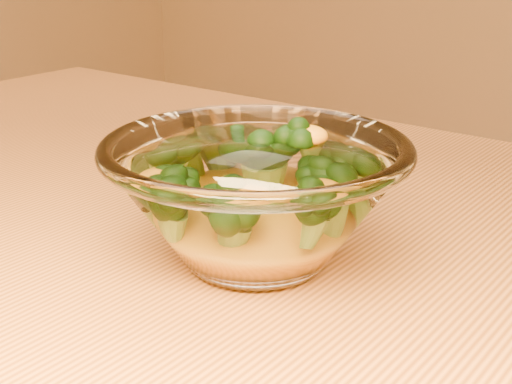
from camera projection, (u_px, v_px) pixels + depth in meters
table at (177, 350)px, 0.57m from camera, size 1.20×0.80×0.75m
glass_bowl at (256, 198)px, 0.47m from camera, size 0.21×0.21×0.09m
cheese_sauce at (256, 225)px, 0.48m from camera, size 0.11×0.11×0.03m
broccoli_heap at (254, 175)px, 0.48m from camera, size 0.14×0.14×0.07m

